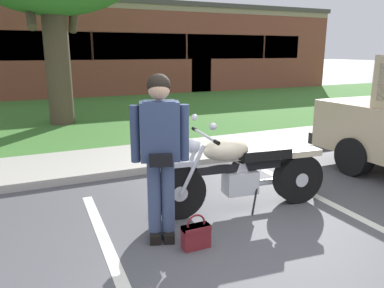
{
  "coord_description": "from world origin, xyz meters",
  "views": [
    {
      "loc": [
        -1.96,
        -2.48,
        1.91
      ],
      "look_at": [
        -0.18,
        1.4,
        0.85
      ],
      "focal_mm": 35.08,
      "sensor_mm": 36.0,
      "label": 1
    }
  ],
  "objects_px": {
    "motorcycle": "(249,172)",
    "handbag": "(196,234)",
    "hedge_right": "(175,79)",
    "hedge_center_right": "(86,82)",
    "rider_person": "(160,147)",
    "brick_building": "(73,49)"
  },
  "relations": [
    {
      "from": "motorcycle",
      "to": "handbag",
      "type": "height_order",
      "value": "motorcycle"
    },
    {
      "from": "motorcycle",
      "to": "hedge_right",
      "type": "relative_size",
      "value": 0.79
    },
    {
      "from": "hedge_right",
      "to": "hedge_center_right",
      "type": "bearing_deg",
      "value": 180.0
    },
    {
      "from": "rider_person",
      "to": "hedge_center_right",
      "type": "height_order",
      "value": "rider_person"
    },
    {
      "from": "motorcycle",
      "to": "brick_building",
      "type": "distance_m",
      "value": 17.88
    },
    {
      "from": "hedge_center_right",
      "to": "hedge_right",
      "type": "height_order",
      "value": "same"
    },
    {
      "from": "rider_person",
      "to": "hedge_right",
      "type": "bearing_deg",
      "value": 67.3
    },
    {
      "from": "handbag",
      "to": "rider_person",
      "type": "bearing_deg",
      "value": 128.06
    },
    {
      "from": "rider_person",
      "to": "brick_building",
      "type": "relative_size",
      "value": 0.07
    },
    {
      "from": "motorcycle",
      "to": "handbag",
      "type": "bearing_deg",
      "value": -148.41
    },
    {
      "from": "handbag",
      "to": "hedge_right",
      "type": "xyz_separation_m",
      "value": [
        5.18,
        13.29,
        0.51
      ]
    },
    {
      "from": "hedge_right",
      "to": "handbag",
      "type": "bearing_deg",
      "value": -111.3
    },
    {
      "from": "hedge_center_right",
      "to": "hedge_right",
      "type": "bearing_deg",
      "value": -0.0
    },
    {
      "from": "handbag",
      "to": "hedge_right",
      "type": "distance_m",
      "value": 14.27
    },
    {
      "from": "motorcycle",
      "to": "rider_person",
      "type": "bearing_deg",
      "value": -166.43
    },
    {
      "from": "rider_person",
      "to": "handbag",
      "type": "height_order",
      "value": "rider_person"
    },
    {
      "from": "hedge_right",
      "to": "brick_building",
      "type": "distance_m",
      "value": 6.52
    },
    {
      "from": "handbag",
      "to": "hedge_center_right",
      "type": "bearing_deg",
      "value": 85.05
    },
    {
      "from": "rider_person",
      "to": "brick_building",
      "type": "xyz_separation_m",
      "value": [
        1.65,
        18.11,
        1.03
      ]
    },
    {
      "from": "rider_person",
      "to": "hedge_right",
      "type": "height_order",
      "value": "rider_person"
    },
    {
      "from": "motorcycle",
      "to": "brick_building",
      "type": "bearing_deg",
      "value": 88.69
    },
    {
      "from": "hedge_center_right",
      "to": "brick_building",
      "type": "xyz_separation_m",
      "value": [
        0.26,
        5.13,
        1.37
      ]
    }
  ]
}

